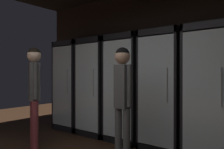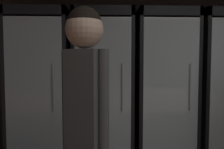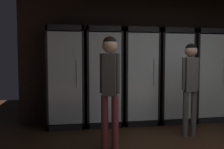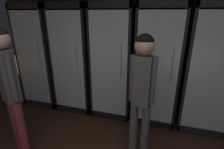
# 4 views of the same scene
# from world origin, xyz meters

# --- Properties ---
(wall_back) EXTENTS (6.00, 0.06, 2.80)m
(wall_back) POSITION_xyz_m (0.00, 3.03, 1.40)
(wall_back) COLOR black
(wall_back) RESTS_ON ground
(cooler_far_left) EXTENTS (0.68, 0.59, 1.90)m
(cooler_far_left) POSITION_xyz_m (-2.09, 2.74, 0.93)
(cooler_far_left) COLOR black
(cooler_far_left) RESTS_ON ground
(cooler_left) EXTENTS (0.68, 0.59, 1.90)m
(cooler_left) POSITION_xyz_m (-1.36, 2.74, 0.93)
(cooler_left) COLOR black
(cooler_left) RESTS_ON ground
(cooler_center) EXTENTS (0.68, 0.59, 1.90)m
(cooler_center) POSITION_xyz_m (-0.63, 2.74, 0.93)
(cooler_center) COLOR black
(cooler_center) RESTS_ON ground
(cooler_right) EXTENTS (0.68, 0.59, 1.90)m
(cooler_right) POSITION_xyz_m (0.09, 2.74, 0.93)
(cooler_right) COLOR black
(cooler_right) RESTS_ON ground
(cooler_far_right) EXTENTS (0.68, 0.59, 1.90)m
(cooler_far_right) POSITION_xyz_m (0.82, 2.74, 0.93)
(cooler_far_right) COLOR black
(cooler_far_right) RESTS_ON ground
(shopper_near) EXTENTS (0.29, 0.21, 1.56)m
(shopper_near) POSITION_xyz_m (-0.03, 1.75, 0.99)
(shopper_near) COLOR #4C4C4C
(shopper_near) RESTS_ON ground
(shopper_far) EXTENTS (0.27, 0.21, 1.62)m
(shopper_far) POSITION_xyz_m (-1.46, 1.36, 1.02)
(shopper_far) COLOR brown
(shopper_far) RESTS_ON ground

